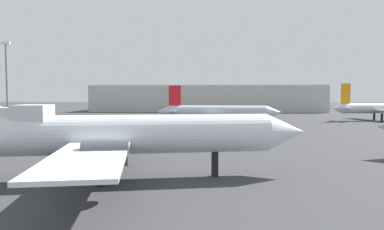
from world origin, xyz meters
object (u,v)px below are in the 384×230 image
(airplane_at_gate, at_px, (114,135))
(airplane_far_left, at_px, (217,112))
(airplane_far_right, at_px, (381,108))
(light_mast_left, at_px, (7,76))

(airplane_at_gate, bearing_deg, airplane_far_left, 68.36)
(airplane_far_right, bearing_deg, airplane_far_left, -165.71)
(airplane_far_left, xyz_separation_m, light_mast_left, (-57.00, 18.78, 8.80))
(airplane_far_left, distance_m, light_mast_left, 60.65)
(light_mast_left, bearing_deg, airplane_at_gate, -52.96)
(airplane_at_gate, bearing_deg, light_mast_left, 115.54)
(airplane_at_gate, distance_m, airplane_far_left, 46.60)
(airplane_at_gate, height_order, airplane_far_left, airplane_at_gate)
(airplane_at_gate, height_order, airplane_far_right, airplane_at_gate)
(airplane_far_right, bearing_deg, airplane_at_gate, -138.05)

